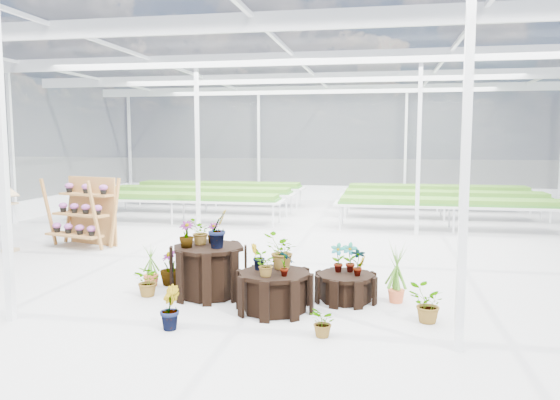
% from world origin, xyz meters
% --- Properties ---
extents(ground_plane, '(24.00, 24.00, 0.00)m').
position_xyz_m(ground_plane, '(0.00, 0.00, 0.00)').
color(ground_plane, gray).
rests_on(ground_plane, ground).
extents(greenhouse_shell, '(18.00, 24.00, 4.50)m').
position_xyz_m(greenhouse_shell, '(0.00, 0.00, 2.25)').
color(greenhouse_shell, white).
rests_on(greenhouse_shell, ground).
extents(steel_frame, '(18.00, 24.00, 4.50)m').
position_xyz_m(steel_frame, '(0.00, 0.00, 2.25)').
color(steel_frame, silver).
rests_on(steel_frame, ground).
extents(nursery_benches, '(16.00, 7.00, 0.84)m').
position_xyz_m(nursery_benches, '(0.00, 7.20, 0.42)').
color(nursery_benches, silver).
rests_on(nursery_benches, ground).
extents(plinth_tall, '(1.46, 1.46, 0.81)m').
position_xyz_m(plinth_tall, '(-0.66, -2.31, 0.41)').
color(plinth_tall, black).
rests_on(plinth_tall, ground).
extents(plinth_mid, '(1.17, 1.17, 0.58)m').
position_xyz_m(plinth_mid, '(0.54, -2.91, 0.29)').
color(plinth_mid, black).
rests_on(plinth_mid, ground).
extents(plinth_low, '(1.20, 1.20, 0.43)m').
position_xyz_m(plinth_low, '(1.54, -2.21, 0.21)').
color(plinth_low, black).
rests_on(plinth_low, ground).
extents(shelf_rack, '(1.70, 1.20, 1.63)m').
position_xyz_m(shelf_rack, '(-4.84, 1.02, 0.81)').
color(shelf_rack, '#9D6A35').
rests_on(shelf_rack, ground).
extents(bird_table, '(0.45, 0.45, 1.50)m').
position_xyz_m(bird_table, '(-6.13, 0.19, 0.75)').
color(bird_table, tan).
rests_on(bird_table, ground).
extents(nursery_plants, '(4.99, 3.11, 1.43)m').
position_xyz_m(nursery_plants, '(0.22, -2.36, 0.52)').
color(nursery_plants, '#447922').
rests_on(nursery_plants, ground).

